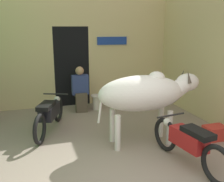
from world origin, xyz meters
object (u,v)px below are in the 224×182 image
Objects in this scene: plastic_stool at (97,102)px; shopkeeper_seated at (80,88)px; crate at (215,133)px; motorcycle_near at (188,142)px; cow at (146,93)px; motorcycle_far at (50,113)px.

shopkeeper_seated is at bearing 178.49° from plastic_stool.
motorcycle_near is at bearing -146.73° from crate.
motorcycle_near is at bearing -73.12° from cow.
plastic_stool is (-0.70, 3.40, -0.20)m from motorcycle_near.
crate is (2.28, -2.67, -0.50)m from shopkeeper_seated.
shopkeeper_seated reaches higher than plastic_stool.
shopkeeper_seated reaches higher than motorcycle_near.
cow is at bearing 106.88° from motorcycle_near.
motorcycle_near is 2.99m from motorcycle_far.
motorcycle_far is at bearing 155.91° from crate.
shopkeeper_seated is at bearing 109.27° from cow.
motorcycle_far is 4.09× the size of crate.
plastic_stool is at bearing -1.51° from shopkeeper_seated.
shopkeeper_seated is at bearing 53.60° from motorcycle_far.
motorcycle_far reaches higher than plastic_stool.
motorcycle_near is at bearing -46.53° from motorcycle_far.
plastic_stool is (-0.38, 2.37, -0.79)m from cow.
motorcycle_far is at bearing 133.47° from motorcycle_near.
cow is 1.11× the size of motorcycle_near.
plastic_stool is at bearing 124.56° from crate.
motorcycle_far reaches higher than crate.
motorcycle_near is (0.31, -1.03, -0.60)m from cow.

